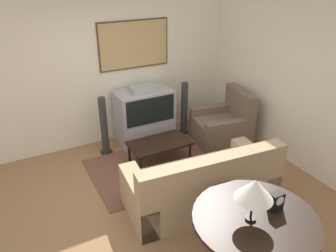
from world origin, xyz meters
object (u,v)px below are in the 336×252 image
at_px(tv, 144,116).
at_px(speaker_tower_left, 104,127).
at_px(console_table, 255,222).
at_px(armchair, 223,126).
at_px(mantel_clock, 276,201).
at_px(coffee_table, 160,144).
at_px(table_lamp, 255,190).
at_px(speaker_tower_right, 184,110).
at_px(couch, 202,185).

distance_m(tv, speaker_tower_left, 0.82).
bearing_deg(console_table, armchair, 59.24).
height_order(tv, armchair, tv).
distance_m(console_table, mantel_clock, 0.31).
bearing_deg(armchair, console_table, -20.94).
relative_size(mantel_clock, speaker_tower_left, 0.19).
bearing_deg(speaker_tower_left, tv, 6.84).
bearing_deg(console_table, coffee_table, 87.37).
distance_m(tv, table_lamp, 3.34).
relative_size(coffee_table, speaker_tower_right, 0.95).
height_order(armchair, speaker_tower_right, speaker_tower_right).
distance_m(coffee_table, speaker_tower_left, 1.04).
relative_size(tv, speaker_tower_left, 1.03).
xyz_separation_m(console_table, table_lamp, (-0.07, 0.01, 0.43)).
bearing_deg(couch, speaker_tower_right, -109.12).
distance_m(console_table, speaker_tower_left, 3.24).
xyz_separation_m(tv, console_table, (-0.23, -3.28, 0.18)).
bearing_deg(table_lamp, speaker_tower_left, 99.23).
bearing_deg(speaker_tower_left, table_lamp, -80.77).
bearing_deg(table_lamp, couch, 79.47).
bearing_deg(mantel_clock, console_table, -178.26).
xyz_separation_m(coffee_table, speaker_tower_left, (-0.69, 0.77, 0.14)).
height_order(coffee_table, table_lamp, table_lamp).
relative_size(couch, armchair, 1.98).
xyz_separation_m(tv, armchair, (1.29, -0.73, -0.20)).
xyz_separation_m(armchair, mantel_clock, (-1.25, -2.54, 0.55)).
height_order(console_table, mantel_clock, mantel_clock).
relative_size(table_lamp, speaker_tower_left, 0.45).
height_order(couch, mantel_clock, mantel_clock).
height_order(coffee_table, speaker_tower_left, speaker_tower_left).
bearing_deg(tv, speaker_tower_right, -6.84).
distance_m(speaker_tower_left, speaker_tower_right, 1.62).
bearing_deg(couch, table_lamp, 84.29).
relative_size(armchair, console_table, 0.83).
relative_size(coffee_table, mantel_clock, 4.96).
bearing_deg(console_table, speaker_tower_left, 100.35).
bearing_deg(speaker_tower_right, armchair, -52.98).
height_order(armchair, table_lamp, table_lamp).
height_order(armchair, mantel_clock, armchair).
relative_size(table_lamp, mantel_clock, 2.37).
bearing_deg(coffee_table, console_table, -92.63).
height_order(tv, speaker_tower_left, tv).
height_order(couch, armchair, armchair).
distance_m(couch, speaker_tower_left, 2.13).
relative_size(coffee_table, console_table, 0.78).
distance_m(armchair, speaker_tower_right, 0.82).
relative_size(coffee_table, speaker_tower_left, 0.95).
bearing_deg(couch, speaker_tower_left, -64.93).
relative_size(couch, speaker_tower_left, 2.01).
height_order(couch, speaker_tower_left, speaker_tower_left).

